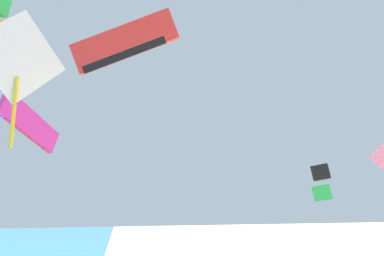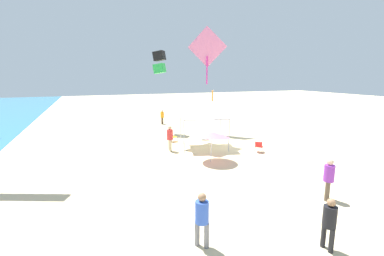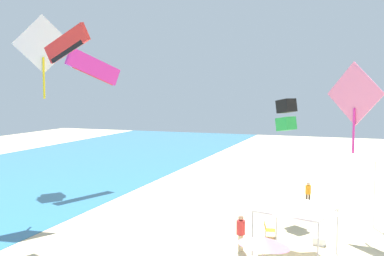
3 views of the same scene
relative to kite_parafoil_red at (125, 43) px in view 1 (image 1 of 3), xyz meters
name	(u,v)px [view 1 (image 1 of 3)]	position (x,y,z in m)	size (l,w,h in m)	color
kite_parafoil_red	(125,43)	(0.00, 0.00, 0.00)	(1.18, 3.50, 2.13)	red
kite_diamond_white	(19,62)	(3.01, 4.01, 0.23)	(2.37, 3.07, 5.44)	white
kite_box_black	(322,183)	(7.48, -11.10, -4.12)	(1.37, 1.40, 2.11)	black
kite_parafoil_magenta	(30,125)	(11.36, 5.56, -0.64)	(4.78, 2.61, 3.10)	#E02D9E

